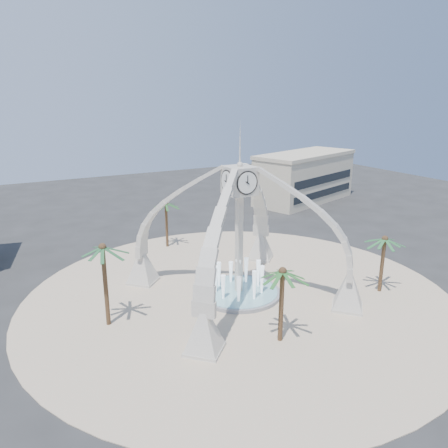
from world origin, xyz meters
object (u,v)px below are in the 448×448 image
clock_tower (239,230)px  fountain (238,292)px  palm_west (102,249)px  palm_east (385,240)px  palm_north (166,204)px  palm_south (283,272)px

clock_tower → fountain: size_ratio=2.24×
palm_west → palm_east: bearing=-13.9°
clock_tower → palm_north: size_ratio=2.87×
palm_north → fountain: bearing=-86.9°
palm_west → clock_tower: bearing=-1.2°
clock_tower → fountain: clock_tower is taller
clock_tower → palm_west: bearing=178.8°
clock_tower → palm_east: clock_tower is taller
fountain → palm_north: (-0.88, 16.16, 5.21)m
palm_east → palm_west: (-24.71, 6.11, 1.41)m
palm_north → palm_south: bearing=-90.9°
palm_west → palm_north: bearing=54.3°
fountain → palm_north: 17.00m
fountain → palm_south: size_ratio=1.22×
palm_south → palm_east: bearing=11.1°
palm_west → palm_north: 19.63m
clock_tower → palm_east: (12.39, -5.86, -1.20)m
fountain → palm_west: palm_west is taller
palm_north → palm_south: 24.70m
fountain → palm_south: palm_south is taller
fountain → palm_west: (-12.31, 0.25, 6.41)m
fountain → palm_east: bearing=-25.3°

